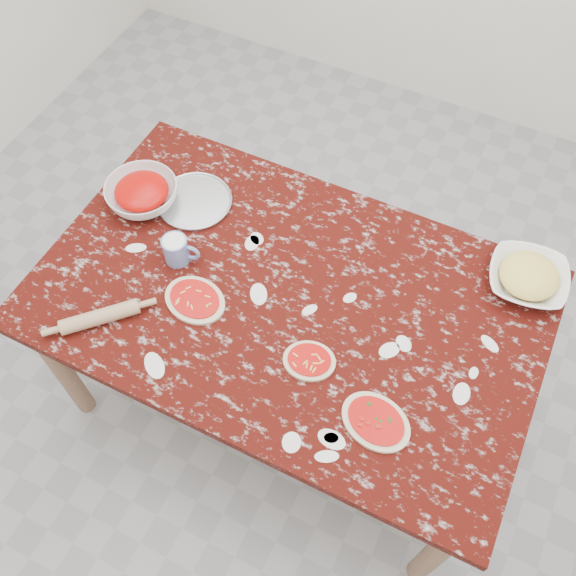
{
  "coord_description": "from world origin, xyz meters",
  "views": [
    {
      "loc": [
        0.47,
        -0.95,
        2.44
      ],
      "look_at": [
        0.0,
        0.0,
        0.8
      ],
      "focal_mm": 39.15,
      "sensor_mm": 36.0,
      "label": 1
    }
  ],
  "objects_px": {
    "pizza_tray": "(195,202)",
    "sauce_bowl": "(142,194)",
    "cheese_bowl": "(527,279)",
    "rolling_pin": "(100,317)",
    "flour_mug": "(177,250)",
    "worktable": "(288,310)"
  },
  "relations": [
    {
      "from": "cheese_bowl",
      "to": "pizza_tray",
      "type": "bearing_deg",
      "value": -171.26
    },
    {
      "from": "flour_mug",
      "to": "rolling_pin",
      "type": "relative_size",
      "value": 0.51
    },
    {
      "from": "worktable",
      "to": "rolling_pin",
      "type": "xyz_separation_m",
      "value": [
        -0.48,
        -0.33,
        0.11
      ]
    },
    {
      "from": "pizza_tray",
      "to": "cheese_bowl",
      "type": "bearing_deg",
      "value": 8.74
    },
    {
      "from": "pizza_tray",
      "to": "flour_mug",
      "type": "bearing_deg",
      "value": -71.42
    },
    {
      "from": "worktable",
      "to": "flour_mug",
      "type": "distance_m",
      "value": 0.41
    },
    {
      "from": "pizza_tray",
      "to": "sauce_bowl",
      "type": "xyz_separation_m",
      "value": [
        -0.16,
        -0.07,
        0.03
      ]
    },
    {
      "from": "cheese_bowl",
      "to": "flour_mug",
      "type": "relative_size",
      "value": 2.02
    },
    {
      "from": "pizza_tray",
      "to": "cheese_bowl",
      "type": "relative_size",
      "value": 1.04
    },
    {
      "from": "worktable",
      "to": "rolling_pin",
      "type": "distance_m",
      "value": 0.6
    },
    {
      "from": "pizza_tray",
      "to": "sauce_bowl",
      "type": "relative_size",
      "value": 1.03
    },
    {
      "from": "pizza_tray",
      "to": "sauce_bowl",
      "type": "bearing_deg",
      "value": -155.35
    },
    {
      "from": "sauce_bowl",
      "to": "pizza_tray",
      "type": "bearing_deg",
      "value": 24.65
    },
    {
      "from": "sauce_bowl",
      "to": "flour_mug",
      "type": "relative_size",
      "value": 2.03
    },
    {
      "from": "rolling_pin",
      "to": "sauce_bowl",
      "type": "bearing_deg",
      "value": 107.6
    },
    {
      "from": "pizza_tray",
      "to": "rolling_pin",
      "type": "bearing_deg",
      "value": -91.46
    },
    {
      "from": "sauce_bowl",
      "to": "flour_mug",
      "type": "height_order",
      "value": "flour_mug"
    },
    {
      "from": "pizza_tray",
      "to": "cheese_bowl",
      "type": "distance_m",
      "value": 1.14
    },
    {
      "from": "pizza_tray",
      "to": "flour_mug",
      "type": "xyz_separation_m",
      "value": [
        0.08,
        -0.23,
        0.05
      ]
    },
    {
      "from": "worktable",
      "to": "sauce_bowl",
      "type": "height_order",
      "value": "sauce_bowl"
    },
    {
      "from": "pizza_tray",
      "to": "cheese_bowl",
      "type": "xyz_separation_m",
      "value": [
        1.13,
        0.17,
        0.03
      ]
    },
    {
      "from": "pizza_tray",
      "to": "rolling_pin",
      "type": "distance_m",
      "value": 0.54
    }
  ]
}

